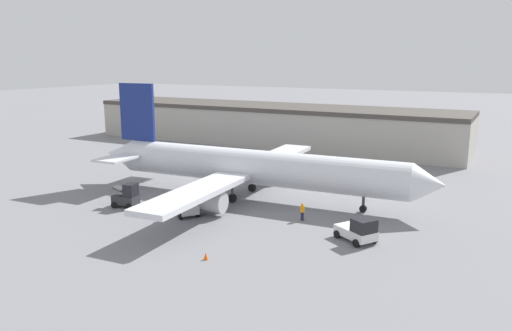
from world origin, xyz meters
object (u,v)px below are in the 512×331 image
at_px(ground_crew_worker, 302,211).
at_px(belt_loader_truck, 127,196).
at_px(safety_cone_near, 206,256).
at_px(baggage_tug, 358,230).
at_px(airplane, 247,167).
at_px(pushback_tug, 187,205).

height_order(ground_crew_worker, belt_loader_truck, belt_loader_truck).
bearing_deg(safety_cone_near, baggage_tug, 45.51).
bearing_deg(belt_loader_truck, ground_crew_worker, 5.45).
distance_m(airplane, belt_loader_truck, 12.80).
xyz_separation_m(ground_crew_worker, safety_cone_near, (-2.68, -11.94, -0.63)).
distance_m(ground_crew_worker, safety_cone_near, 12.26).
distance_m(belt_loader_truck, safety_cone_near, 16.46).
height_order(airplane, pushback_tug, airplane).
xyz_separation_m(airplane, belt_loader_truck, (-8.95, -8.86, -2.28)).
xyz_separation_m(airplane, ground_crew_worker, (8.31, -4.50, -2.47)).
bearing_deg(airplane, baggage_tug, -30.25).
height_order(baggage_tug, safety_cone_near, baggage_tug).
height_order(airplane, baggage_tug, airplane).
bearing_deg(safety_cone_near, pushback_tug, 133.28).
bearing_deg(ground_crew_worker, belt_loader_truck, -60.54).
bearing_deg(safety_cone_near, belt_loader_truck, 152.52).
height_order(ground_crew_worker, pushback_tug, pushback_tug).
bearing_deg(baggage_tug, airplane, -174.82).
height_order(airplane, belt_loader_truck, airplane).
xyz_separation_m(airplane, safety_cone_near, (5.63, -16.45, -3.11)).
relative_size(belt_loader_truck, safety_cone_near, 4.80).
relative_size(pushback_tug, safety_cone_near, 5.86).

